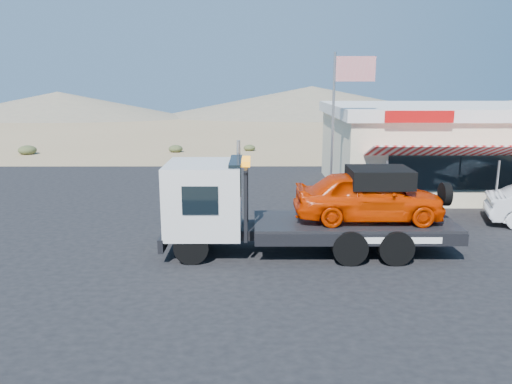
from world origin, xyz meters
TOP-DOWN VIEW (x-y plane):
  - ground at (0.00, 0.00)m, footprint 120.00×120.00m
  - asphalt_lot at (2.00, 3.00)m, footprint 32.00×24.00m
  - tow_truck at (3.13, -0.11)m, footprint 8.37×2.48m
  - jerky_store at (10.50, 8.97)m, footprint 10.40×9.97m
  - flagpole at (4.93, 4.50)m, footprint 1.55×0.10m
  - distant_hills at (-9.77, 55.14)m, footprint 126.00×48.00m

SIDE VIEW (x-z plane):
  - ground at x=0.00m, z-range 0.00..0.00m
  - asphalt_lot at x=2.00m, z-range 0.00..0.02m
  - tow_truck at x=3.13m, z-range 0.11..2.91m
  - distant_hills at x=-9.77m, z-range -0.21..3.99m
  - jerky_store at x=10.50m, z-range 0.04..3.94m
  - flagpole at x=4.93m, z-range 0.76..6.76m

